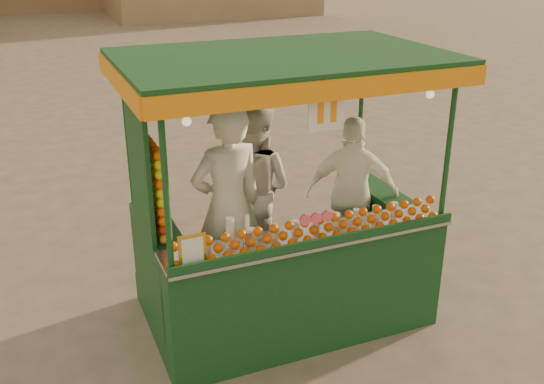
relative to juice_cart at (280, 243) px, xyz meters
name	(u,v)px	position (x,y,z in m)	size (l,w,h in m)	color
ground	(252,320)	(-0.25, 0.08, -0.82)	(90.00, 90.00, 0.00)	brown
juice_cart	(280,243)	(0.00, 0.00, 0.00)	(2.78, 1.80, 2.52)	#103C18
vendor_left	(228,207)	(-0.46, 0.09, 0.41)	(0.74, 0.54, 1.88)	silver
vendor_middle	(252,190)	(-0.07, 0.54, 0.34)	(1.05, 1.05, 1.72)	beige
vendor_right	(352,194)	(0.89, 0.25, 0.25)	(0.98, 0.79, 1.56)	white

